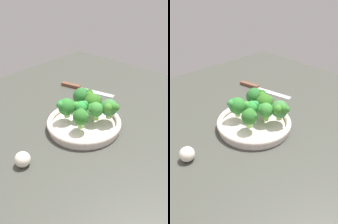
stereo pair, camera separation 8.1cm
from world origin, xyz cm
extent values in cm
cube|color=#3F4039|center=(0.00, 0.00, -1.25)|extent=(130.00, 130.00, 2.50)
cylinder|color=silver|center=(3.72, 0.87, 0.77)|extent=(25.10, 25.10, 1.54)
torus|color=silver|center=(3.72, 0.87, 2.48)|extent=(26.14, 26.14, 1.88)
cylinder|color=#8FD067|center=(1.49, 5.03, 4.52)|extent=(2.17, 2.17, 2.21)
sphere|color=#2B7026|center=(1.49, 5.03, 7.35)|extent=(5.30, 5.30, 5.30)
sphere|color=#326A29|center=(2.67, 3.61, 7.82)|extent=(3.10, 3.10, 3.10)
sphere|color=#2B772E|center=(-0.37, 4.42, 8.05)|extent=(2.26, 2.26, 2.26)
cylinder|color=#8ACF63|center=(10.61, -5.89, 4.30)|extent=(1.84, 1.84, 1.77)
sphere|color=#28692B|center=(10.61, -5.89, 7.34)|extent=(6.62, 6.62, 6.62)
sphere|color=#1A6421|center=(12.83, -7.11, 8.02)|extent=(2.72, 2.72, 2.72)
sphere|color=#205719|center=(8.16, -7.10, 8.38)|extent=(2.77, 2.77, 2.77)
sphere|color=#265E1B|center=(8.34, -7.39, 8.67)|extent=(3.42, 3.42, 3.42)
cylinder|color=#89BD5F|center=(9.39, 3.48, 4.46)|extent=(1.96, 1.96, 2.08)
sphere|color=#2D7B2C|center=(9.39, 3.48, 7.46)|extent=(6.04, 6.04, 6.04)
sphere|color=#387B2A|center=(9.59, 1.80, 8.02)|extent=(2.81, 2.81, 2.81)
sphere|color=#2C7C36|center=(10.61, 4.68, 8.54)|extent=(3.18, 3.18, 3.18)
sphere|color=#338238|center=(10.12, 5.83, 8.94)|extent=(2.51, 2.51, 2.51)
cylinder|color=#9BCB6E|center=(-2.11, -5.60, 4.48)|extent=(1.97, 1.97, 2.13)
sphere|color=#3A7B39|center=(-2.11, -5.60, 7.51)|extent=(6.03, 6.03, 6.03)
sphere|color=#357A28|center=(-4.27, -4.90, 8.93)|extent=(2.82, 2.82, 2.82)
sphere|color=#377F2F|center=(-4.59, -5.94, 8.35)|extent=(2.55, 2.55, 2.55)
sphere|color=#3C802A|center=(-3.17, -3.45, 8.70)|extent=(3.15, 3.15, 3.15)
cylinder|color=#7DBC4E|center=(5.71, 0.42, 4.40)|extent=(2.11, 2.11, 1.97)
sphere|color=green|center=(5.71, 0.42, 6.96)|extent=(4.84, 4.84, 4.84)
sphere|color=#2E8840|center=(5.12, -1.03, 8.05)|extent=(2.72, 2.72, 2.72)
sphere|color=#3C9132|center=(6.97, 1.25, 7.90)|extent=(2.78, 2.78, 2.78)
cylinder|color=#94CC65|center=(4.82, -5.31, 4.29)|extent=(2.21, 2.21, 1.74)
sphere|color=#306B1E|center=(4.82, -5.31, 7.22)|extent=(6.35, 6.35, 6.35)
sphere|color=#337020|center=(7.20, -6.46, 8.42)|extent=(3.49, 3.49, 3.49)
sphere|color=#336930|center=(3.81, -7.01, 8.04)|extent=(2.74, 2.74, 2.74)
cylinder|color=#84C14C|center=(0.68, -1.86, 4.54)|extent=(1.98, 1.98, 2.25)
sphere|color=#378533|center=(0.68, -1.86, 7.35)|extent=(5.17, 5.17, 5.17)
sphere|color=#348A31|center=(1.53, -0.56, 7.64)|extent=(2.49, 2.49, 2.49)
sphere|color=#2F8B30|center=(2.34, -1.54, 7.80)|extent=(2.73, 2.73, 2.73)
cube|color=silver|center=(17.25, -23.48, 0.20)|extent=(17.16, 6.17, 0.40)
cube|color=brown|center=(30.25, -20.65, 0.75)|extent=(9.85, 4.20, 1.50)
sphere|color=silver|center=(4.68, 26.56, 2.29)|extent=(4.58, 4.58, 4.58)
camera|label=1|loc=(-41.12, 53.35, 48.74)|focal=37.98mm
camera|label=2|loc=(-46.95, 47.74, 48.74)|focal=37.98mm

